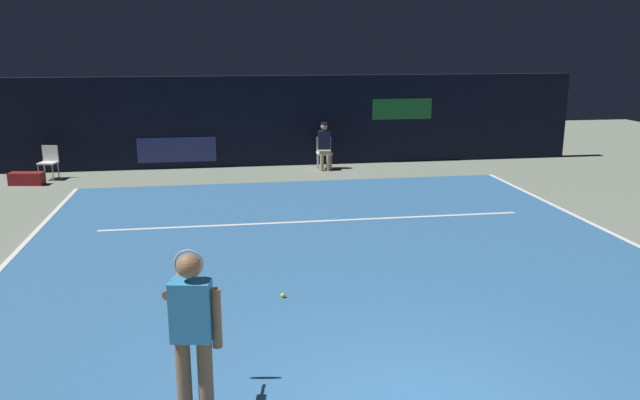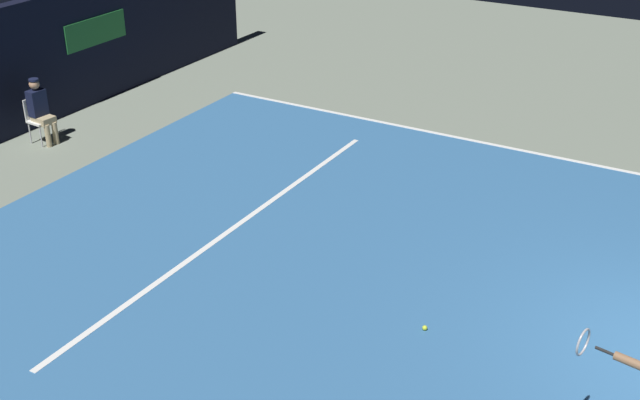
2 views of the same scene
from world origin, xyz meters
The scene contains 10 objects.
ground_plane centered at (0.00, 4.89, 0.00)m, with size 34.21×34.21×0.00m, color gray.
court_surface centered at (0.00, 4.89, 0.01)m, with size 10.89×11.78×0.01m, color #336699.
line_sideline_left centered at (5.40, 4.89, 0.01)m, with size 0.10×11.78×0.01m, color white.
line_service centered at (0.00, 6.95, 0.01)m, with size 8.50×0.10×0.01m, color white.
back_wall centered at (0.00, 13.21, 1.30)m, with size 17.61×0.33×2.60m.
tennis_player centered at (-2.17, 0.21, 0.99)m, with size 0.51×1.00×1.73m.
line_judge_on_chair centered at (1.06, 12.33, 0.69)m, with size 0.47×0.55×1.32m.
courtside_chair_near centered at (-6.34, 12.17, 0.50)m, with size 0.51×0.49×0.88m.
tennis_ball centered at (-1.06, 3.16, 0.05)m, with size 0.07×0.07×0.07m, color #CCE033.
equipment_bag centered at (-6.75, 11.50, 0.16)m, with size 0.84×0.32×0.32m, color maroon.
Camera 1 is at (-1.86, -5.13, 3.51)m, focal length 35.41 mm.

